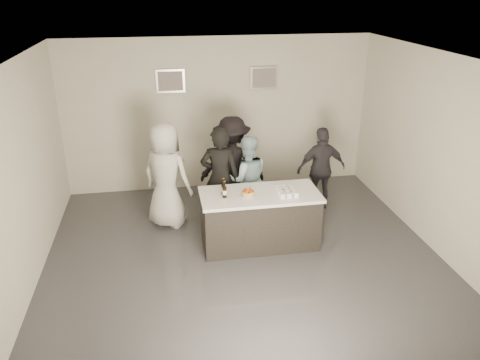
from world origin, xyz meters
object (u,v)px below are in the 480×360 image
(beer_bottle_b, at_px, (225,189))
(person_guest_left, at_px, (166,176))
(bar_counter, at_px, (260,219))
(cake, at_px, (248,194))
(person_main_blue, at_px, (247,179))
(person_guest_back, at_px, (232,165))
(beer_bottle_a, at_px, (223,187))
(person_guest_right, at_px, (321,169))
(person_main_black, at_px, (220,178))

(beer_bottle_b, bearing_deg, person_guest_left, 130.76)
(bar_counter, distance_m, cake, 0.53)
(person_main_blue, bearing_deg, person_guest_left, -5.06)
(person_guest_left, distance_m, person_guest_back, 1.24)
(beer_bottle_a, xyz_separation_m, person_guest_right, (1.95, 1.05, -0.25))
(cake, height_order, person_main_blue, person_main_blue)
(beer_bottle_b, bearing_deg, bar_counter, 5.36)
(person_guest_left, bearing_deg, beer_bottle_b, 165.36)
(person_guest_back, bearing_deg, beer_bottle_a, 82.07)
(person_main_blue, relative_size, person_guest_left, 0.85)
(bar_counter, distance_m, person_guest_right, 1.80)
(beer_bottle_b, xyz_separation_m, person_main_black, (0.03, 0.77, -0.14))
(beer_bottle_a, bearing_deg, person_main_blue, 56.99)
(cake, relative_size, person_guest_back, 0.11)
(person_main_black, bearing_deg, beer_bottle_a, 98.94)
(person_guest_right, bearing_deg, person_guest_back, -9.71)
(bar_counter, height_order, person_guest_left, person_guest_left)
(cake, distance_m, person_main_blue, 0.94)
(bar_counter, xyz_separation_m, cake, (-0.20, -0.06, 0.49))
(beer_bottle_b, distance_m, person_main_blue, 1.07)
(cake, distance_m, person_guest_back, 1.37)
(cake, relative_size, person_main_blue, 0.13)
(beer_bottle_a, height_order, person_guest_left, person_guest_left)
(person_main_blue, bearing_deg, bar_counter, 91.67)
(cake, xyz_separation_m, person_main_blue, (0.15, 0.92, -0.16))
(bar_counter, distance_m, beer_bottle_b, 0.81)
(bar_counter, bearing_deg, person_main_blue, 93.23)
(beer_bottle_a, distance_m, beer_bottle_b, 0.11)
(beer_bottle_b, xyz_separation_m, person_main_blue, (0.51, 0.90, -0.25))
(person_main_black, relative_size, person_main_blue, 1.14)
(beer_bottle_b, relative_size, person_guest_back, 0.15)
(person_main_blue, bearing_deg, person_guest_right, -171.27)
(cake, bearing_deg, person_main_black, 112.81)
(bar_counter, height_order, person_main_black, person_main_black)
(person_main_blue, bearing_deg, beer_bottle_a, 55.44)
(person_guest_left, relative_size, person_guest_back, 1.03)
(cake, bearing_deg, beer_bottle_b, 178.09)
(person_guest_left, bearing_deg, person_guest_back, -127.90)
(bar_counter, height_order, beer_bottle_b, beer_bottle_b)
(person_guest_left, height_order, person_guest_back, person_guest_left)
(bar_counter, height_order, beer_bottle_a, beer_bottle_a)
(cake, relative_size, beer_bottle_b, 0.75)
(person_main_blue, xyz_separation_m, person_guest_left, (-1.37, 0.08, 0.13))
(beer_bottle_a, bearing_deg, person_guest_left, 134.07)
(bar_counter, xyz_separation_m, person_guest_back, (-0.23, 1.31, 0.44))
(person_guest_right, bearing_deg, person_main_black, 8.96)
(person_guest_right, bearing_deg, beer_bottle_a, 25.68)
(person_main_black, distance_m, person_guest_right, 1.96)
(beer_bottle_b, distance_m, person_guest_back, 1.41)
(bar_counter, relative_size, person_guest_left, 1.02)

